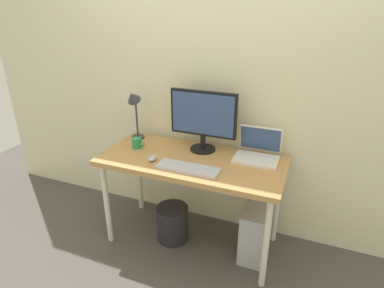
{
  "coord_description": "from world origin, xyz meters",
  "views": [
    {
      "loc": [
        0.8,
        -1.99,
        1.8
      ],
      "look_at": [
        0.0,
        0.0,
        0.87
      ],
      "focal_mm": 30.01,
      "sensor_mm": 36.0,
      "label": 1
    }
  ],
  "objects_px": {
    "laptop": "(258,151)",
    "keyboard": "(188,168)",
    "desk_lamp": "(134,104)",
    "coffee_mug": "(137,143)",
    "wastebasket": "(173,223)",
    "mouse": "(152,158)",
    "desk": "(192,167)",
    "monitor": "(203,117)",
    "computer_tower": "(255,231)"
  },
  "relations": [
    {
      "from": "monitor",
      "to": "mouse",
      "type": "xyz_separation_m",
      "value": [
        -0.28,
        -0.31,
        -0.25
      ]
    },
    {
      "from": "desk_lamp",
      "to": "computer_tower",
      "type": "xyz_separation_m",
      "value": [
        1.09,
        -0.14,
        -0.85
      ]
    },
    {
      "from": "laptop",
      "to": "mouse",
      "type": "relative_size",
      "value": 3.56
    },
    {
      "from": "desk",
      "to": "coffee_mug",
      "type": "relative_size",
      "value": 12.61
    },
    {
      "from": "monitor",
      "to": "mouse",
      "type": "bearing_deg",
      "value": -131.61
    },
    {
      "from": "laptop",
      "to": "wastebasket",
      "type": "xyz_separation_m",
      "value": [
        -0.6,
        -0.24,
        -0.66
      ]
    },
    {
      "from": "laptop",
      "to": "keyboard",
      "type": "relative_size",
      "value": 0.73
    },
    {
      "from": "desk",
      "to": "desk_lamp",
      "type": "height_order",
      "value": "desk_lamp"
    },
    {
      "from": "computer_tower",
      "to": "mouse",
      "type": "bearing_deg",
      "value": -167.35
    },
    {
      "from": "desk",
      "to": "computer_tower",
      "type": "xyz_separation_m",
      "value": [
        0.51,
        0.04,
        -0.47
      ]
    },
    {
      "from": "computer_tower",
      "to": "wastebasket",
      "type": "relative_size",
      "value": 1.4
    },
    {
      "from": "desk",
      "to": "keyboard",
      "type": "distance_m",
      "value": 0.2
    },
    {
      "from": "desk_lamp",
      "to": "keyboard",
      "type": "relative_size",
      "value": 0.99
    },
    {
      "from": "monitor",
      "to": "wastebasket",
      "type": "height_order",
      "value": "monitor"
    },
    {
      "from": "mouse",
      "to": "computer_tower",
      "type": "height_order",
      "value": "mouse"
    },
    {
      "from": "desk_lamp",
      "to": "mouse",
      "type": "xyz_separation_m",
      "value": [
        0.33,
        -0.31,
        -0.29
      ]
    },
    {
      "from": "wastebasket",
      "to": "coffee_mug",
      "type": "bearing_deg",
      "value": 169.51
    },
    {
      "from": "laptop",
      "to": "mouse",
      "type": "bearing_deg",
      "value": -154.82
    },
    {
      "from": "monitor",
      "to": "desk_lamp",
      "type": "height_order",
      "value": "monitor"
    },
    {
      "from": "keyboard",
      "to": "computer_tower",
      "type": "height_order",
      "value": "keyboard"
    },
    {
      "from": "monitor",
      "to": "mouse",
      "type": "height_order",
      "value": "monitor"
    },
    {
      "from": "wastebasket",
      "to": "computer_tower",
      "type": "bearing_deg",
      "value": 6.46
    },
    {
      "from": "keyboard",
      "to": "coffee_mug",
      "type": "distance_m",
      "value": 0.56
    },
    {
      "from": "keyboard",
      "to": "coffee_mug",
      "type": "bearing_deg",
      "value": 159.34
    },
    {
      "from": "monitor",
      "to": "coffee_mug",
      "type": "distance_m",
      "value": 0.57
    },
    {
      "from": "desk",
      "to": "mouse",
      "type": "relative_size",
      "value": 15.25
    },
    {
      "from": "monitor",
      "to": "wastebasket",
      "type": "xyz_separation_m",
      "value": [
        -0.18,
        -0.22,
        -0.87
      ]
    },
    {
      "from": "laptop",
      "to": "coffee_mug",
      "type": "bearing_deg",
      "value": -169.29
    },
    {
      "from": "monitor",
      "to": "desk_lamp",
      "type": "bearing_deg",
      "value": 179.94
    },
    {
      "from": "mouse",
      "to": "coffee_mug",
      "type": "xyz_separation_m",
      "value": [
        -0.22,
        0.16,
        0.02
      ]
    },
    {
      "from": "desk",
      "to": "mouse",
      "type": "xyz_separation_m",
      "value": [
        -0.26,
        -0.13,
        0.09
      ]
    },
    {
      "from": "desk_lamp",
      "to": "keyboard",
      "type": "xyz_separation_m",
      "value": [
        0.63,
        -0.35,
        -0.29
      ]
    },
    {
      "from": "monitor",
      "to": "mouse",
      "type": "distance_m",
      "value": 0.49
    },
    {
      "from": "keyboard",
      "to": "computer_tower",
      "type": "distance_m",
      "value": 0.75
    },
    {
      "from": "coffee_mug",
      "to": "mouse",
      "type": "bearing_deg",
      "value": -35.37
    },
    {
      "from": "desk",
      "to": "keyboard",
      "type": "relative_size",
      "value": 3.12
    },
    {
      "from": "monitor",
      "to": "coffee_mug",
      "type": "xyz_separation_m",
      "value": [
        -0.5,
        -0.16,
        -0.23
      ]
    },
    {
      "from": "desk_lamp",
      "to": "computer_tower",
      "type": "relative_size",
      "value": 1.04
    },
    {
      "from": "keyboard",
      "to": "wastebasket",
      "type": "xyz_separation_m",
      "value": [
        -0.2,
        0.14,
        -0.61
      ]
    },
    {
      "from": "desk",
      "to": "computer_tower",
      "type": "distance_m",
      "value": 0.69
    },
    {
      "from": "mouse",
      "to": "coffee_mug",
      "type": "bearing_deg",
      "value": 144.63
    },
    {
      "from": "desk_lamp",
      "to": "keyboard",
      "type": "bearing_deg",
      "value": -29.55
    },
    {
      "from": "desk",
      "to": "wastebasket",
      "type": "height_order",
      "value": "desk"
    },
    {
      "from": "coffee_mug",
      "to": "desk_lamp",
      "type": "bearing_deg",
      "value": 123.46
    },
    {
      "from": "desk",
      "to": "mouse",
      "type": "height_order",
      "value": "mouse"
    },
    {
      "from": "coffee_mug",
      "to": "computer_tower",
      "type": "distance_m",
      "value": 1.15
    },
    {
      "from": "monitor",
      "to": "computer_tower",
      "type": "bearing_deg",
      "value": -16.27
    },
    {
      "from": "laptop",
      "to": "keyboard",
      "type": "xyz_separation_m",
      "value": [
        -0.41,
        -0.37,
        -0.05
      ]
    },
    {
      "from": "mouse",
      "to": "coffee_mug",
      "type": "relative_size",
      "value": 0.83
    },
    {
      "from": "desk",
      "to": "coffee_mug",
      "type": "xyz_separation_m",
      "value": [
        -0.48,
        0.02,
        0.11
      ]
    }
  ]
}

